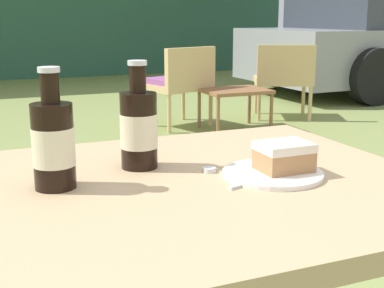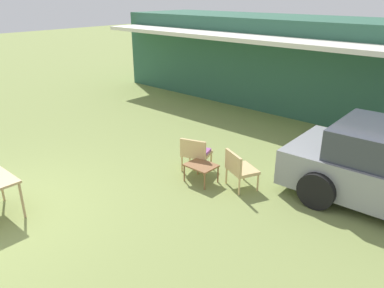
# 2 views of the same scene
# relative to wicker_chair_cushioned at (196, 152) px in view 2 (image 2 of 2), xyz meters

# --- Properties ---
(cabin_building) EXTENTS (11.03, 4.28, 2.73)m
(cabin_building) POSITION_rel_wicker_chair_cushioned_xyz_m (-1.77, 5.95, 0.95)
(cabin_building) COLOR #2D5B47
(cabin_building) RESTS_ON ground_plane
(wicker_chair_cushioned) EXTENTS (0.66, 0.60, 0.73)m
(wicker_chair_cushioned) POSITION_rel_wicker_chair_cushioned_xyz_m (0.00, 0.00, 0.00)
(wicker_chair_cushioned) COLOR tan
(wicker_chair_cushioned) RESTS_ON ground_plane
(wicker_chair_plain) EXTENTS (0.69, 0.64, 0.73)m
(wicker_chair_plain) POSITION_rel_wicker_chair_cushioned_xyz_m (1.09, -0.02, 0.00)
(wicker_chair_plain) COLOR tan
(wicker_chair_plain) RESTS_ON ground_plane
(garden_side_table) EXTENTS (0.57, 0.45, 0.37)m
(garden_side_table) POSITION_rel_wicker_chair_cushioned_xyz_m (0.41, -0.30, -0.10)
(garden_side_table) COLOR brown
(garden_side_table) RESTS_ON ground_plane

